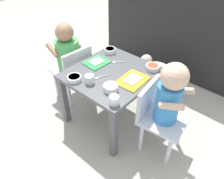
% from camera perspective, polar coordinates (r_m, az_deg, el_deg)
% --- Properties ---
extents(ground_plane, '(7.00, 7.00, 0.00)m').
position_cam_1_polar(ground_plane, '(1.87, 0.00, -6.86)').
color(ground_plane, '#B2ADA3').
extents(kitchen_cabinet_back, '(1.62, 0.32, 1.02)m').
position_cam_1_polar(kitchen_cabinet_back, '(2.32, 17.53, 16.37)').
color(kitchen_cabinet_back, '#232326').
rests_on(kitchen_cabinet_back, ground).
extents(dining_table, '(0.56, 0.59, 0.44)m').
position_cam_1_polar(dining_table, '(1.62, 0.00, 2.19)').
color(dining_table, '#515459').
rests_on(dining_table, ground).
extents(seated_child_left, '(0.30, 0.30, 0.68)m').
position_cam_1_polar(seated_child_left, '(1.85, -10.95, 8.62)').
color(seated_child_left, silver).
rests_on(seated_child_left, ground).
extents(seated_child_right, '(0.31, 0.31, 0.70)m').
position_cam_1_polar(seated_child_right, '(1.39, 13.73, -2.47)').
color(seated_child_right, silver).
rests_on(seated_child_right, ground).
extents(dog, '(0.44, 0.23, 0.29)m').
position_cam_1_polar(dog, '(2.07, 12.04, 4.37)').
color(dog, beige).
rests_on(dog, ground).
extents(food_tray_left, '(0.15, 0.18, 0.02)m').
position_cam_1_polar(food_tray_left, '(1.69, -3.93, 6.92)').
color(food_tray_left, green).
rests_on(food_tray_left, dining_table).
extents(food_tray_right, '(0.17, 0.22, 0.02)m').
position_cam_1_polar(food_tray_right, '(1.50, 5.27, 2.40)').
color(food_tray_right, gold).
rests_on(food_tray_right, dining_table).
extents(water_cup_left, '(0.06, 0.06, 0.06)m').
position_cam_1_polar(water_cup_left, '(1.48, -5.75, 2.54)').
color(water_cup_left, white).
rests_on(water_cup_left, dining_table).
extents(water_cup_right, '(0.06, 0.06, 0.06)m').
position_cam_1_polar(water_cup_right, '(1.31, 0.53, -2.84)').
color(water_cup_right, white).
rests_on(water_cup_right, dining_table).
extents(cereal_bowl_right_side, '(0.09, 0.09, 0.04)m').
position_cam_1_polar(cereal_bowl_right_side, '(1.41, -0.34, 0.50)').
color(cereal_bowl_right_side, white).
rests_on(cereal_bowl_right_side, dining_table).
extents(veggie_bowl_near, '(0.09, 0.09, 0.04)m').
position_cam_1_polar(veggie_bowl_near, '(1.81, -0.54, 9.93)').
color(veggie_bowl_near, white).
rests_on(veggie_bowl_near, dining_table).
extents(veggie_bowl_far, '(0.10, 0.10, 0.03)m').
position_cam_1_polar(veggie_bowl_far, '(1.63, 10.26, 5.62)').
color(veggie_bowl_far, silver).
rests_on(veggie_bowl_far, dining_table).
extents(cereal_bowl_left_side, '(0.10, 0.10, 0.03)m').
position_cam_1_polar(cereal_bowl_left_side, '(1.52, -9.54, 2.88)').
color(cereal_bowl_left_side, white).
rests_on(cereal_bowl_left_side, dining_table).
extents(spoon_by_left_tray, '(0.08, 0.08, 0.01)m').
position_cam_1_polar(spoon_by_left_tray, '(1.69, 1.35, 6.97)').
color(spoon_by_left_tray, silver).
rests_on(spoon_by_left_tray, dining_table).
extents(spoon_by_right_tray, '(0.05, 0.10, 0.01)m').
position_cam_1_polar(spoon_by_right_tray, '(1.53, -3.06, 3.13)').
color(spoon_by_right_tray, silver).
rests_on(spoon_by_right_tray, dining_table).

